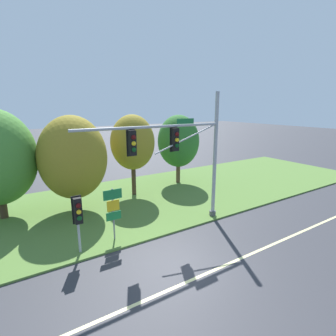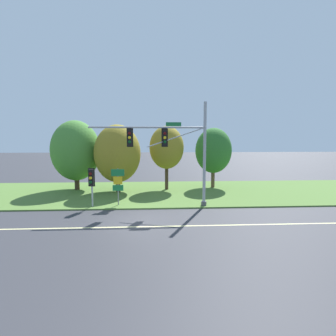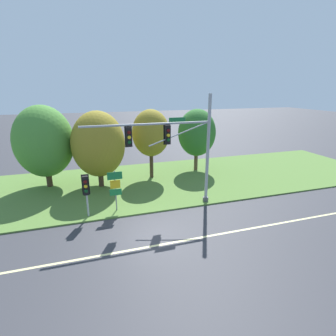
# 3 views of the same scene
# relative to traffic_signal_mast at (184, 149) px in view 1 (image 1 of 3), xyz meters

# --- Properties ---
(ground_plane) EXTENTS (160.00, 160.00, 0.00)m
(ground_plane) POSITION_rel_traffic_signal_mast_xyz_m (-2.47, -3.05, -4.55)
(ground_plane) COLOR #333338
(lane_stripe) EXTENTS (36.00, 0.16, 0.01)m
(lane_stripe) POSITION_rel_traffic_signal_mast_xyz_m (-2.47, -4.25, -4.55)
(lane_stripe) COLOR beige
(lane_stripe) RESTS_ON ground
(grass_verge) EXTENTS (48.00, 11.50, 0.10)m
(grass_verge) POSITION_rel_traffic_signal_mast_xyz_m (-2.47, 5.20, -4.50)
(grass_verge) COLOR #517533
(grass_verge) RESTS_ON ground
(traffic_signal_mast) EXTENTS (8.52, 0.49, 7.58)m
(traffic_signal_mast) POSITION_rel_traffic_signal_mast_xyz_m (0.00, 0.00, 0.00)
(traffic_signal_mast) COLOR #9EA0A5
(traffic_signal_mast) RESTS_ON grass_verge
(pedestrian_signal_near_kerb) EXTENTS (0.46, 0.55, 2.83)m
(pedestrian_signal_near_kerb) POSITION_rel_traffic_signal_mast_xyz_m (-5.94, -0.01, -2.43)
(pedestrian_signal_near_kerb) COLOR #9EA0A5
(pedestrian_signal_near_kerb) RESTS_ON grass_verge
(route_sign_post) EXTENTS (0.97, 0.08, 2.76)m
(route_sign_post) POSITION_rel_traffic_signal_mast_xyz_m (-4.10, 0.44, -2.69)
(route_sign_post) COLOR slate
(route_sign_post) RESTS_ON grass_verge
(tree_left_of_mast) EXTENTS (4.26, 4.26, 6.24)m
(tree_left_of_mast) POSITION_rel_traffic_signal_mast_xyz_m (-4.76, 5.45, -0.88)
(tree_left_of_mast) COLOR #423021
(tree_left_of_mast) RESTS_ON grass_verge
(tree_behind_signpost) EXTENTS (3.32, 3.32, 6.17)m
(tree_behind_signpost) POSITION_rel_traffic_signal_mast_xyz_m (-0.17, 6.38, -0.37)
(tree_behind_signpost) COLOR #423021
(tree_behind_signpost) RESTS_ON grass_verge
(tree_mid_verge) EXTENTS (3.63, 3.63, 6.02)m
(tree_mid_verge) POSITION_rel_traffic_signal_mast_xyz_m (4.61, 7.22, -0.71)
(tree_mid_verge) COLOR brown
(tree_mid_verge) RESTS_ON grass_verge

